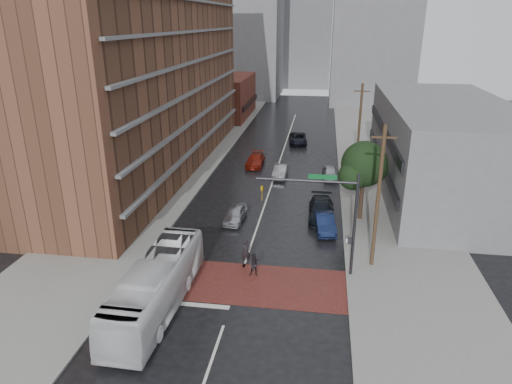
% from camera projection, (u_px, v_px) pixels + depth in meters
% --- Properties ---
extents(ground, '(160.00, 160.00, 0.00)m').
position_uv_depth(ground, '(237.00, 287.00, 29.32)').
color(ground, black).
rests_on(ground, ground).
extents(crosswalk, '(14.00, 5.00, 0.02)m').
position_uv_depth(crosswalk, '(238.00, 283.00, 29.78)').
color(crosswalk, maroon).
rests_on(crosswalk, ground).
extents(sidewalk_west, '(9.00, 90.00, 0.15)m').
position_uv_depth(sidewalk_west, '(180.00, 164.00, 54.00)').
color(sidewalk_west, gray).
rests_on(sidewalk_west, ground).
extents(sidewalk_east, '(9.00, 90.00, 0.15)m').
position_uv_depth(sidewalk_east, '(379.00, 173.00, 50.85)').
color(sidewalk_east, gray).
rests_on(sidewalk_east, ground).
extents(apartment_block, '(10.00, 44.00, 28.00)m').
position_uv_depth(apartment_block, '(147.00, 41.00, 48.49)').
color(apartment_block, brown).
rests_on(apartment_block, ground).
extents(storefront_west, '(8.00, 16.00, 7.00)m').
position_uv_depth(storefront_west, '(226.00, 97.00, 79.69)').
color(storefront_west, maroon).
rests_on(storefront_west, ground).
extents(building_east, '(11.00, 26.00, 9.00)m').
position_uv_depth(building_east, '(442.00, 148.00, 43.98)').
color(building_east, slate).
rests_on(building_east, ground).
extents(distant_tower_west, '(18.00, 16.00, 32.00)m').
position_uv_depth(distant_tower_west, '(239.00, 20.00, 97.74)').
color(distant_tower_west, slate).
rests_on(distant_tower_west, ground).
extents(distant_tower_east, '(16.00, 14.00, 36.00)m').
position_uv_depth(distant_tower_east, '(376.00, 9.00, 87.65)').
color(distant_tower_east, slate).
rests_on(distant_tower_east, ground).
extents(distant_tower_center, '(12.00, 10.00, 24.00)m').
position_uv_depth(distant_tower_center, '(307.00, 37.00, 112.97)').
color(distant_tower_center, slate).
rests_on(distant_tower_center, ground).
extents(street_tree, '(4.20, 4.10, 6.90)m').
position_uv_depth(street_tree, '(364.00, 167.00, 37.62)').
color(street_tree, '#332319').
rests_on(street_tree, ground).
extents(signal_mast, '(6.50, 0.30, 7.20)m').
position_uv_depth(signal_mast, '(333.00, 210.00, 29.16)').
color(signal_mast, '#2D2D33').
rests_on(signal_mast, ground).
extents(utility_pole_near, '(1.60, 0.26, 10.00)m').
position_uv_depth(utility_pole_near, '(378.00, 198.00, 30.00)').
color(utility_pole_near, '#473321').
rests_on(utility_pole_near, ground).
extents(utility_pole_far, '(1.60, 0.26, 10.00)m').
position_uv_depth(utility_pole_far, '(359.00, 130.00, 48.50)').
color(utility_pole_far, '#473321').
rests_on(utility_pole_far, ground).
extents(transit_bus, '(2.79, 11.10, 3.08)m').
position_uv_depth(transit_bus, '(156.00, 285.00, 26.68)').
color(transit_bus, silver).
rests_on(transit_bus, ground).
extents(pedestrian_a, '(0.82, 0.69, 1.90)m').
position_uv_depth(pedestrian_a, '(246.00, 252.00, 31.75)').
color(pedestrian_a, black).
rests_on(pedestrian_a, ground).
extents(pedestrian_b, '(0.80, 0.65, 1.57)m').
position_uv_depth(pedestrian_b, '(255.00, 265.00, 30.39)').
color(pedestrian_b, black).
rests_on(pedestrian_b, ground).
extents(car_travel_a, '(1.73, 3.93, 1.32)m').
position_uv_depth(car_travel_a, '(235.00, 214.00, 38.72)').
color(car_travel_a, '#ADAEB5').
rests_on(car_travel_a, ground).
extents(car_travel_b, '(1.49, 4.02, 1.31)m').
position_uv_depth(car_travel_b, '(280.00, 171.00, 49.58)').
color(car_travel_b, '#A3A5AA').
rests_on(car_travel_b, ground).
extents(car_travel_c, '(1.91, 4.65, 1.35)m').
position_uv_depth(car_travel_c, '(255.00, 160.00, 53.50)').
color(car_travel_c, maroon).
rests_on(car_travel_c, ground).
extents(suv_travel, '(2.84, 5.30, 1.42)m').
position_uv_depth(suv_travel, '(298.00, 138.00, 63.15)').
color(suv_travel, black).
rests_on(suv_travel, ground).
extents(car_parked_near, '(2.04, 4.37, 1.39)m').
position_uv_depth(car_parked_near, '(325.00, 223.00, 36.98)').
color(car_parked_near, '#131E44').
rests_on(car_parked_near, ground).
extents(car_parked_mid, '(2.28, 5.40, 1.55)m').
position_uv_depth(car_parked_mid, '(321.00, 210.00, 39.23)').
color(car_parked_mid, black).
rests_on(car_parked_mid, ground).
extents(car_parked_far, '(1.88, 3.87, 1.27)m').
position_uv_depth(car_parked_far, '(330.00, 173.00, 49.19)').
color(car_parked_far, '#B5B8BD').
rests_on(car_parked_far, ground).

